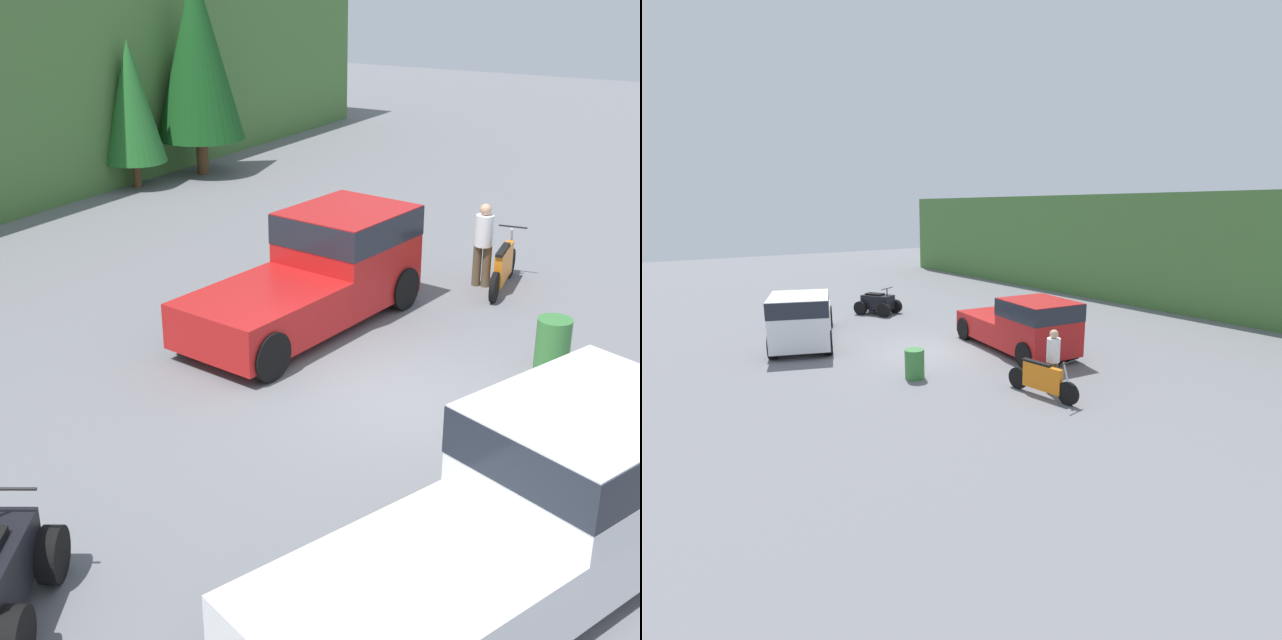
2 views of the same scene
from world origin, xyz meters
The scene contains 8 objects.
ground_plane centered at (0.00, 0.00, 0.00)m, with size 80.00×80.00×0.00m, color slate.
tree_left centered at (8.38, 12.65, 2.50)m, with size 1.87×1.87×4.25m.
tree_mid_left centered at (10.75, 12.01, 3.65)m, with size 2.73×2.73×6.21m.
pickup_truck_red centered at (2.20, 2.67, 1.03)m, with size 5.30×2.68×1.98m.
pickup_truck_second centered at (-3.38, -3.18, 1.04)m, with size 5.99×3.89×1.98m.
dirt_bike centered at (5.53, 0.28, 0.47)m, with size 2.26×0.62×1.14m.
rider_person centered at (5.46, 0.73, 0.96)m, with size 0.42×0.42×1.76m.
steel_barrel centered at (2.27, -1.74, 0.44)m, with size 0.58×0.58×0.88m.
Camera 1 is at (-11.39, -5.24, 6.47)m, focal length 50.00 mm.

